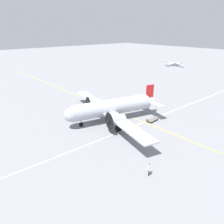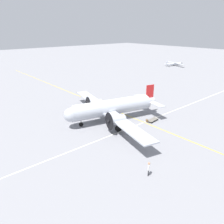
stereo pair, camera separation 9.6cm
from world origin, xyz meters
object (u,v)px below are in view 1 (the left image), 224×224
light_aircraft_distant (174,64)px  airliner_main (110,108)px  suitcase_near_door (147,121)px  baggage_cart (153,120)px  crew_foreground (149,167)px

light_aircraft_distant → airliner_main: bearing=-138.5°
suitcase_near_door → light_aircraft_distant: size_ratio=0.05×
airliner_main → light_aircraft_distant: bearing=-141.1°
baggage_cart → light_aircraft_distant: bearing=-155.4°
baggage_cart → light_aircraft_distant: 61.87m
crew_foreground → light_aircraft_distant: 76.81m
airliner_main → suitcase_near_door: 6.67m
airliner_main → crew_foreground: (14.10, -6.48, -1.39)m
airliner_main → suitcase_near_door: (4.53, 4.39, -2.16)m
suitcase_near_door → crew_foreground: bearing=-48.6°
crew_foreground → baggage_cart: bearing=-178.8°
crew_foreground → suitcase_near_door: size_ratio=3.23×
crew_foreground → baggage_cart: size_ratio=0.70×
baggage_cart → light_aircraft_distant: light_aircraft_distant is taller
light_aircraft_distant → suitcase_near_door: bearing=-133.1°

